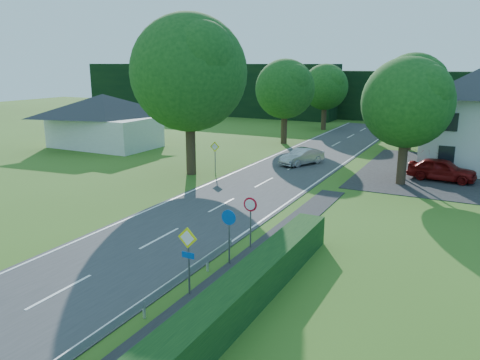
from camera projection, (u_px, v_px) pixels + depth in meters
The scene contains 24 objects.
road at pixel (238, 197), 29.08m from camera, with size 7.00×80.00×0.04m, color #343436.
parking_pad at pixel (460, 174), 34.98m from camera, with size 14.00×16.00×0.04m, color black.
line_edge_left at pixel (193, 190), 30.52m from camera, with size 0.12×80.00×0.01m, color white.
line_edge_right at pixel (286, 203), 27.64m from camera, with size 0.12×80.00×0.01m, color white.
line_centre at pixel (238, 197), 29.08m from camera, with size 0.12×80.00×0.01m, color white, non-canonical shape.
tree_main at pixel (189, 96), 33.79m from camera, with size 9.40×9.40×11.64m, color #144314, non-canonical shape.
tree_left_far at pixel (285, 102), 47.52m from camera, with size 7.00×7.00×8.58m, color #144314, non-canonical shape.
tree_right_far at pixel (412, 102), 43.86m from camera, with size 7.40×7.40×9.09m, color #144314, non-canonical shape.
tree_left_back at pixel (325, 97), 57.71m from camera, with size 6.60×6.60×8.07m, color #144314, non-canonical shape.
tree_right_back at pixel (412, 104), 51.39m from camera, with size 6.20×6.20×7.56m, color #144314, non-canonical shape.
tree_right_mid at pixel (406, 122), 31.18m from camera, with size 7.00×7.00×8.58m, color #144314, non-canonical shape.
treeline_left at pixel (204, 89), 76.77m from camera, with size 44.00×6.00×8.00m, color black.
treeline_right at pixel (443, 98), 64.38m from camera, with size 30.00×5.00×7.00m, color black.
bungalow_left at pixel (104, 120), 45.93m from camera, with size 11.00×6.50×5.20m.
streetlight at pixel (404, 116), 33.06m from camera, with size 2.03×0.18×8.00m.
sign_priority_right at pixel (188, 249), 16.38m from camera, with size 0.78×0.09×2.59m.
sign_roundabout at pixel (229, 226), 19.00m from camera, with size 0.64×0.08×2.37m.
sign_speed_limit at pixel (250, 211), 20.69m from camera, with size 0.64×0.11×2.37m.
sign_priority_left at pixel (215, 151), 34.96m from camera, with size 0.78×0.09×2.44m.
moving_car at pixel (302, 157), 38.11m from camera, with size 1.40×4.02×1.33m, color #9D9DA1.
motorcycle at pixel (294, 160), 37.38m from camera, with size 0.70×1.99×1.05m, color black.
parked_car_red at pixel (442, 169), 32.98m from camera, with size 1.84×4.58×1.56m, color maroon.
parked_car_silver_a at pixel (462, 157), 37.77m from camera, with size 1.44×4.14×1.36m, color #A6A7AB.
parasol at pixel (427, 160), 35.36m from camera, with size 2.13×2.17×1.95m, color #B00E12.
Camera 1 is at (12.92, -4.79, 8.11)m, focal length 35.00 mm.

